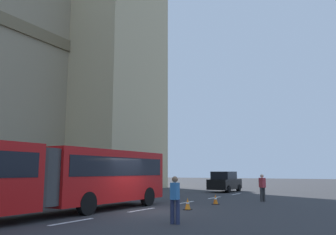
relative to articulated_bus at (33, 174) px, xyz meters
name	(u,v)px	position (x,y,z in m)	size (l,w,h in m)	color
ground_plane	(138,211)	(4.61, -1.99, -1.75)	(160.00, 160.00, 0.00)	#333335
lane_centre_marking	(142,210)	(4.89, -1.99, -1.74)	(29.80, 0.16, 0.01)	silver
articulated_bus	(33,174)	(0.00, 0.00, 0.00)	(16.19, 2.54, 2.90)	red
sedan_lead	(225,182)	(21.28, -0.03, -0.83)	(4.40, 1.86, 1.85)	black
traffic_cone_west	(188,204)	(6.08, -3.90, -1.46)	(0.36, 0.36, 0.58)	black
traffic_cone_middle	(216,199)	(9.41, -3.99, -1.46)	(0.36, 0.36, 0.58)	black
pedestrian_near_cones	(175,198)	(1.74, -5.60, -0.83)	(0.44, 0.36, 1.69)	#262D4C
pedestrian_by_kerb	(262,187)	(12.68, -5.82, -0.83)	(0.43, 0.46, 1.69)	#333333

